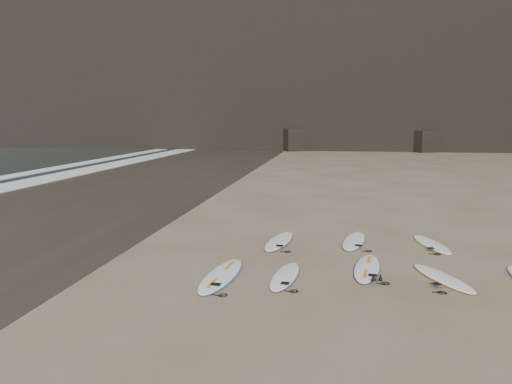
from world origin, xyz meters
TOP-DOWN VIEW (x-y plane):
  - ground at (0.00, 0.00)m, footprint 240.00×240.00m
  - wet_sand at (-13.00, 10.00)m, footprint 12.00×200.00m
  - surfboard_0 at (-3.88, -1.00)m, footprint 0.83×2.74m
  - surfboard_1 at (-2.42, -0.79)m, footprint 0.75×2.25m
  - surfboard_2 at (-0.51, 0.13)m, footprint 0.89×2.49m
  - surfboard_3 at (1.15, -0.36)m, footprint 1.36×2.25m
  - surfboard_5 at (-2.92, 2.46)m, footprint 0.91×2.52m
  - surfboard_6 at (-0.74, 2.84)m, footprint 0.96×2.46m
  - surfboard_7 at (1.47, 2.80)m, footprint 1.05×2.32m

SIDE VIEW (x-z plane):
  - ground at x=0.00m, z-range 0.00..0.00m
  - wet_sand at x=-13.00m, z-range 0.00..0.01m
  - surfboard_1 at x=-2.42m, z-range 0.00..0.08m
  - surfboard_3 at x=1.15m, z-range 0.00..0.08m
  - surfboard_7 at x=1.47m, z-range 0.00..0.08m
  - surfboard_6 at x=-0.74m, z-range 0.00..0.09m
  - surfboard_2 at x=-0.51m, z-range 0.00..0.09m
  - surfboard_5 at x=-2.92m, z-range 0.00..0.09m
  - surfboard_0 at x=-3.88m, z-range 0.00..0.10m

